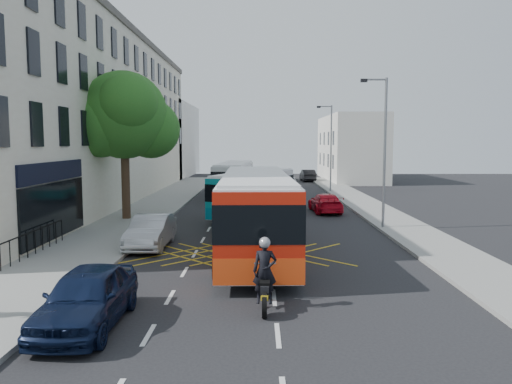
{
  "coord_description": "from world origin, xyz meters",
  "views": [
    {
      "loc": [
        -0.47,
        -14.89,
        4.75
      ],
      "look_at": [
        -0.61,
        10.53,
        2.2
      ],
      "focal_mm": 35.0,
      "sensor_mm": 36.0,
      "label": 1
    }
  ],
  "objects_px": {
    "bus_near": "(256,212)",
    "bus_far": "(234,179)",
    "street_tree": "(124,116)",
    "bus_mid": "(255,192)",
    "distant_car_dark": "(308,175)",
    "lamp_near": "(383,145)",
    "lamp_far": "(330,143)",
    "motorbike": "(265,275)",
    "distant_car_grey": "(271,177)",
    "red_hatchback": "(325,203)",
    "distant_car_silver": "(288,182)",
    "parked_car_blue": "(87,297)",
    "parked_car_silver": "(151,231)"
  },
  "relations": [
    {
      "from": "bus_mid",
      "to": "distant_car_dark",
      "type": "distance_m",
      "value": 28.96
    },
    {
      "from": "street_tree",
      "to": "lamp_far",
      "type": "xyz_separation_m",
      "value": [
        14.71,
        17.03,
        -1.68
      ]
    },
    {
      "from": "red_hatchback",
      "to": "motorbike",
      "type": "bearing_deg",
      "value": 74.06
    },
    {
      "from": "distant_car_dark",
      "to": "distant_car_silver",
      "type": "bearing_deg",
      "value": 71.65
    },
    {
      "from": "street_tree",
      "to": "bus_near",
      "type": "xyz_separation_m",
      "value": [
        7.91,
        -9.0,
        -4.48
      ]
    },
    {
      "from": "bus_mid",
      "to": "distant_car_dark",
      "type": "xyz_separation_m",
      "value": [
        6.23,
        28.27,
        -0.78
      ]
    },
    {
      "from": "bus_near",
      "to": "parked_car_blue",
      "type": "height_order",
      "value": "bus_near"
    },
    {
      "from": "bus_near",
      "to": "distant_car_grey",
      "type": "xyz_separation_m",
      "value": [
        1.57,
        37.9,
        -1.18
      ]
    },
    {
      "from": "lamp_near",
      "to": "distant_car_silver",
      "type": "height_order",
      "value": "lamp_near"
    },
    {
      "from": "bus_far",
      "to": "motorbike",
      "type": "xyz_separation_m",
      "value": [
        2.31,
        -29.29,
        -0.59
      ]
    },
    {
      "from": "street_tree",
      "to": "distant_car_dark",
      "type": "distance_m",
      "value": 34.34
    },
    {
      "from": "bus_mid",
      "to": "bus_far",
      "type": "height_order",
      "value": "bus_far"
    },
    {
      "from": "bus_near",
      "to": "bus_mid",
      "type": "height_order",
      "value": "bus_near"
    },
    {
      "from": "parked_car_silver",
      "to": "red_hatchback",
      "type": "bearing_deg",
      "value": 50.98
    },
    {
      "from": "lamp_far",
      "to": "distant_car_dark",
      "type": "height_order",
      "value": "lamp_far"
    },
    {
      "from": "street_tree",
      "to": "lamp_near",
      "type": "height_order",
      "value": "street_tree"
    },
    {
      "from": "bus_far",
      "to": "red_hatchback",
      "type": "bearing_deg",
      "value": -51.8
    },
    {
      "from": "lamp_near",
      "to": "bus_far",
      "type": "bearing_deg",
      "value": 118.34
    },
    {
      "from": "parked_car_silver",
      "to": "bus_far",
      "type": "bearing_deg",
      "value": 83.18
    },
    {
      "from": "red_hatchback",
      "to": "street_tree",
      "type": "bearing_deg",
      "value": 12.85
    },
    {
      "from": "bus_near",
      "to": "parked_car_silver",
      "type": "xyz_separation_m",
      "value": [
        -4.75,
        1.34,
        -1.08
      ]
    },
    {
      "from": "parked_car_blue",
      "to": "distant_car_silver",
      "type": "xyz_separation_m",
      "value": [
        7.4,
        37.14,
        -0.01
      ]
    },
    {
      "from": "distant_car_grey",
      "to": "bus_far",
      "type": "bearing_deg",
      "value": -107.3
    },
    {
      "from": "bus_mid",
      "to": "red_hatchback",
      "type": "distance_m",
      "value": 4.97
    },
    {
      "from": "lamp_near",
      "to": "parked_car_silver",
      "type": "relative_size",
      "value": 1.79
    },
    {
      "from": "bus_far",
      "to": "parked_car_silver",
      "type": "xyz_separation_m",
      "value": [
        -2.74,
        -21.01,
        -0.83
      ]
    },
    {
      "from": "lamp_far",
      "to": "distant_car_dark",
      "type": "bearing_deg",
      "value": 92.88
    },
    {
      "from": "bus_far",
      "to": "distant_car_silver",
      "type": "relative_size",
      "value": 2.41
    },
    {
      "from": "distant_car_grey",
      "to": "distant_car_silver",
      "type": "xyz_separation_m",
      "value": [
        1.53,
        -9.14,
        0.13
      ]
    },
    {
      "from": "street_tree",
      "to": "bus_near",
      "type": "height_order",
      "value": "street_tree"
    },
    {
      "from": "bus_near",
      "to": "bus_far",
      "type": "xyz_separation_m",
      "value": [
        -2.01,
        22.36,
        -0.24
      ]
    },
    {
      "from": "bus_far",
      "to": "parked_car_blue",
      "type": "height_order",
      "value": "bus_far"
    },
    {
      "from": "red_hatchback",
      "to": "distant_car_silver",
      "type": "distance_m",
      "value": 16.16
    },
    {
      "from": "lamp_far",
      "to": "distant_car_dark",
      "type": "distance_m",
      "value": 14.38
    },
    {
      "from": "street_tree",
      "to": "bus_near",
      "type": "relative_size",
      "value": 0.72
    },
    {
      "from": "lamp_near",
      "to": "lamp_far",
      "type": "relative_size",
      "value": 1.0
    },
    {
      "from": "lamp_near",
      "to": "motorbike",
      "type": "relative_size",
      "value": 3.41
    },
    {
      "from": "bus_far",
      "to": "bus_mid",
      "type": "bearing_deg",
      "value": -76.4
    },
    {
      "from": "distant_car_silver",
      "to": "bus_near",
      "type": "bearing_deg",
      "value": 86.51
    },
    {
      "from": "lamp_near",
      "to": "bus_far",
      "type": "distance_m",
      "value": 18.79
    },
    {
      "from": "motorbike",
      "to": "distant_car_grey",
      "type": "distance_m",
      "value": 44.85
    },
    {
      "from": "lamp_near",
      "to": "red_hatchback",
      "type": "bearing_deg",
      "value": 107.99
    },
    {
      "from": "parked_car_blue",
      "to": "distant_car_grey",
      "type": "xyz_separation_m",
      "value": [
        5.87,
        46.28,
        -0.14
      ]
    },
    {
      "from": "street_tree",
      "to": "red_hatchback",
      "type": "bearing_deg",
      "value": 16.31
    },
    {
      "from": "distant_car_silver",
      "to": "parked_car_blue",
      "type": "bearing_deg",
      "value": 81.4
    },
    {
      "from": "red_hatchback",
      "to": "distant_car_grey",
      "type": "distance_m",
      "value": 25.41
    },
    {
      "from": "bus_far",
      "to": "distant_car_grey",
      "type": "xyz_separation_m",
      "value": [
        3.58,
        15.54,
        -0.94
      ]
    },
    {
      "from": "motorbike",
      "to": "red_hatchback",
      "type": "relative_size",
      "value": 0.53
    },
    {
      "from": "street_tree",
      "to": "bus_mid",
      "type": "xyz_separation_m",
      "value": [
        7.78,
        2.59,
        -4.8
      ]
    },
    {
      "from": "lamp_far",
      "to": "bus_near",
      "type": "relative_size",
      "value": 0.65
    }
  ]
}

